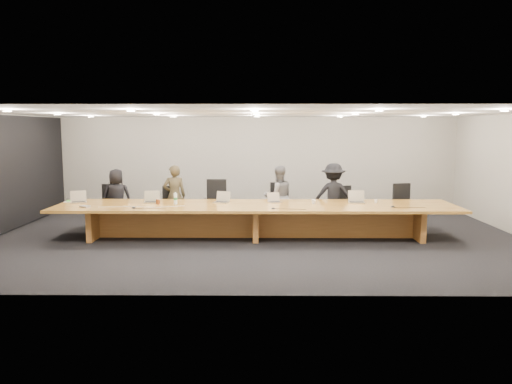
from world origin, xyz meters
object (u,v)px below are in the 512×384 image
Objects in this scene: person_c at (278,197)px; chair_far_left at (108,205)px; laptop_c at (221,197)px; chair_far_right at (406,206)px; mic_left at (134,207)px; amber_mug at (158,202)px; person_d at (333,195)px; person_b at (175,196)px; paper_cup_far at (376,201)px; chair_left at (171,206)px; laptop_b at (151,197)px; water_bottle at (175,199)px; chair_mid_left at (216,203)px; mic_right at (393,206)px; laptop_e at (357,197)px; laptop_a at (78,197)px; laptop_d at (275,197)px; av_box at (85,206)px; mic_center at (273,208)px; chair_right at (346,206)px; conference_table at (256,215)px; paper_cup_near at (314,202)px; person_a at (117,198)px; chair_mid_right at (278,205)px.

chair_far_left is at bearing -18.02° from person_c.
chair_far_right is at bearing 30.12° from laptop_c.
amber_mug is at bearing 55.10° from mic_left.
person_b is at bearing 2.93° from person_d.
paper_cup_far is (3.57, -0.03, -0.09)m from laptop_c.
person_d is at bearing 39.17° from laptop_c.
chair_left is 3.05× the size of laptop_c.
laptop_b reaches higher than water_bottle.
person_d is at bearing 17.90° from water_bottle.
chair_mid_left is 1.04m from laptop_c.
laptop_c is 3.86m from mic_right.
chair_far_left is 2.92× the size of laptop_e.
water_bottle is 1.00m from mic_left.
person_c is at bearing 28.11° from mic_left.
amber_mug is at bearing -27.01° from laptop_a.
chair_far_left is at bearing -177.47° from chair_mid_left.
laptop_b reaches higher than laptop_d.
av_box is 4.12m from mic_center.
chair_right is at bearing -170.28° from person_d.
water_bottle is (-1.02, -0.23, -0.01)m from laptop_c.
water_bottle is (2.29, -0.21, -0.02)m from laptop_a.
laptop_a is 3.18× the size of amber_mug.
laptop_a reaches higher than conference_table.
person_c is 3.11m from laptop_b.
laptop_d is 2.95× the size of paper_cup_near.
person_d is 14.40× the size of mic_left.
person_d is 15.95× the size of paper_cup_near.
person_c reaches higher than amber_mug.
amber_mug is 1.58m from av_box.
mic_right is at bearing 131.00° from person_c.
chair_left reaches higher than amber_mug.
chair_right is 3.50× the size of laptop_d.
person_b reaches higher than conference_table.
amber_mug is 0.95× the size of mic_right.
chair_mid_left is 4.34m from mic_right.
person_c reaches higher than person_a.
mic_left is 3.02m from mic_center.
person_b is (-5.78, 0.12, 0.22)m from chair_far_right.
chair_right is at bearing 114.03° from mic_right.
person_c is at bearing 11.20° from laptop_b.
person_a is (-5.77, -0.09, 0.21)m from chair_right.
person_a reaches higher than chair_left.
chair_right is 4.30m from water_bottle.
chair_far_left is 1.05× the size of chair_left.
chair_mid_right is 0.23m from person_c.
person_b is 2.67m from laptop_d.
chair_mid_right reaches higher than laptop_e.
paper_cup_far is (3.80, -1.00, 0.19)m from chair_mid_left.
person_d is (1.39, 0.01, 0.24)m from chair_mid_right.
laptop_b is (1.70, 0.01, 0.00)m from laptop_a.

